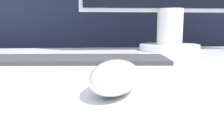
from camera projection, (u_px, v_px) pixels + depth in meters
The scene contains 3 objects.
partition_panel at pixel (78, 75), 1.11m from camera, with size 5.00×0.03×1.26m.
computer_mouse_near at pixel (115, 77), 0.33m from camera, with size 0.09×0.13×0.04m.
keyboard at pixel (68, 64), 0.50m from camera, with size 0.41×0.16×0.02m.
Camera 1 is at (0.03, -0.51, 0.85)m, focal length 42.00 mm.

